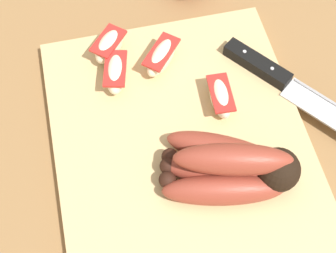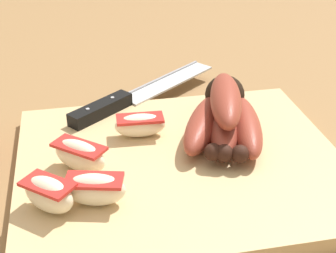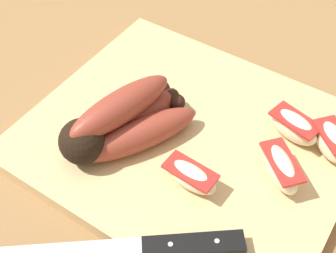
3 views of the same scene
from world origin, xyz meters
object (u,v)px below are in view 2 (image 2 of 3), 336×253
at_px(apple_wedge_far, 140,125).
at_px(apple_wedge_extra, 95,189).
at_px(apple_wedge_near, 49,194).
at_px(apple_wedge_middle, 80,155).
at_px(banana_bunch, 225,116).
at_px(chefs_knife, 126,99).

xyz_separation_m(apple_wedge_far, apple_wedge_extra, (-0.07, -0.13, 0.00)).
bearing_deg(apple_wedge_far, apple_wedge_near, -130.93).
relative_size(apple_wedge_near, apple_wedge_middle, 0.91).
bearing_deg(banana_bunch, apple_wedge_middle, -166.03).
bearing_deg(apple_wedge_middle, apple_wedge_near, -116.65).
height_order(apple_wedge_far, apple_wedge_extra, apple_wedge_extra).
height_order(apple_wedge_near, apple_wedge_middle, same).
height_order(apple_wedge_middle, apple_wedge_far, apple_wedge_middle).
distance_m(chefs_knife, apple_wedge_extra, 0.23).
bearing_deg(apple_wedge_near, apple_wedge_middle, 63.35).
bearing_deg(apple_wedge_far, banana_bunch, -8.73).
xyz_separation_m(chefs_knife, apple_wedge_far, (0.01, -0.10, 0.01)).
xyz_separation_m(banana_bunch, apple_wedge_extra, (-0.17, -0.11, -0.01)).
bearing_deg(apple_wedge_extra, banana_bunch, 32.93).
xyz_separation_m(banana_bunch, chefs_knife, (-0.11, 0.11, -0.02)).
distance_m(chefs_knife, apple_wedge_middle, 0.17).
distance_m(apple_wedge_middle, apple_wedge_far, 0.10).
relative_size(banana_bunch, apple_wedge_middle, 2.49).
bearing_deg(apple_wedge_middle, banana_bunch, 13.97).
distance_m(apple_wedge_near, apple_wedge_extra, 0.05).
relative_size(apple_wedge_middle, apple_wedge_far, 1.04).
xyz_separation_m(apple_wedge_near, apple_wedge_extra, (0.05, 0.00, -0.00)).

